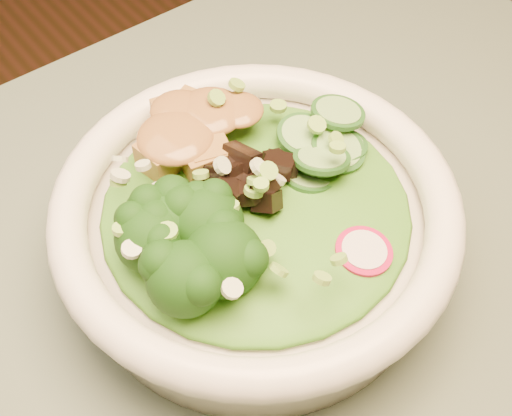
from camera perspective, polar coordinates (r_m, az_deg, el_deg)
salad_bowl at (r=0.51m, az=-0.00°, el=-1.45°), size 0.28×0.28×0.08m
lettuce_bed at (r=0.49m, az=-0.00°, el=0.07°), size 0.21×0.21×0.03m
broccoli_florets at (r=0.45m, az=-5.94°, el=-3.21°), size 0.10×0.10×0.05m
radish_slices at (r=0.46m, az=6.28°, el=-4.36°), size 0.12×0.08×0.02m
cucumber_slices at (r=0.51m, az=5.75°, el=4.99°), size 0.09×0.09×0.04m
mushroom_heap at (r=0.48m, az=-1.04°, el=2.06°), size 0.09×0.09×0.04m
tofu_cubes at (r=0.51m, az=-4.95°, el=5.32°), size 0.11×0.09×0.04m
peanut_sauce at (r=0.50m, az=-5.05°, el=6.40°), size 0.07×0.06×0.02m
scallion_garnish at (r=0.47m, az=-0.00°, el=2.03°), size 0.20×0.20×0.03m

